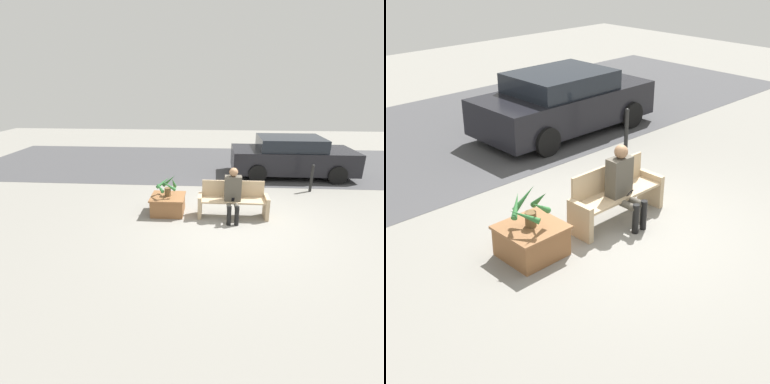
% 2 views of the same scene
% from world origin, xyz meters
% --- Properties ---
extents(ground_plane, '(30.00, 30.00, 0.00)m').
position_xyz_m(ground_plane, '(0.00, 0.00, 0.00)').
color(ground_plane, gray).
extents(road_surface, '(20.00, 6.00, 0.01)m').
position_xyz_m(road_surface, '(0.00, 5.69, 0.00)').
color(road_surface, '#424244').
rests_on(road_surface, ground_plane).
extents(bench, '(1.71, 0.48, 0.88)m').
position_xyz_m(bench, '(0.05, 0.47, 0.42)').
color(bench, tan).
rests_on(bench, ground_plane).
extents(person_seated, '(0.40, 0.60, 1.28)m').
position_xyz_m(person_seated, '(0.02, 0.29, 0.70)').
color(person_seated, '#4C473D').
rests_on(person_seated, ground_plane).
extents(planter_box, '(0.85, 0.80, 0.46)m').
position_xyz_m(planter_box, '(-1.58, 0.54, 0.25)').
color(planter_box, brown).
rests_on(planter_box, ground_plane).
extents(potted_plant, '(0.57, 0.63, 0.54)m').
position_xyz_m(potted_plant, '(-1.60, 0.54, 0.74)').
color(potted_plant, brown).
rests_on(potted_plant, planter_box).
extents(parked_car, '(4.18, 1.98, 1.38)m').
position_xyz_m(parked_car, '(2.30, 4.13, 0.69)').
color(parked_car, black).
rests_on(parked_car, ground_plane).
extents(bollard_post, '(0.09, 0.09, 0.86)m').
position_xyz_m(bollard_post, '(2.54, 2.44, 0.45)').
color(bollard_post, black).
rests_on(bollard_post, ground_plane).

